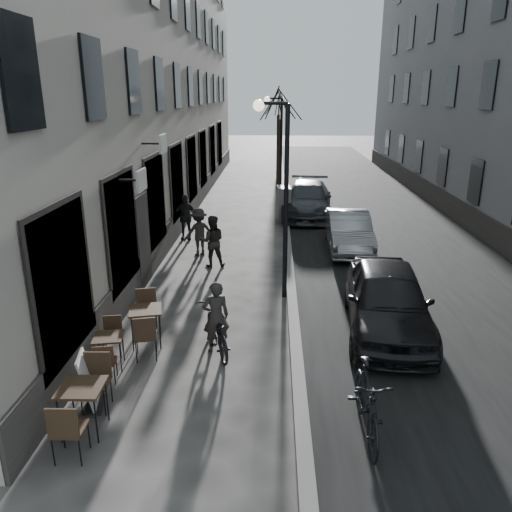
# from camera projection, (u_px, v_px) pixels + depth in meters

# --- Properties ---
(ground) EXTENTS (120.00, 120.00, 0.00)m
(ground) POSITION_uv_depth(u_px,v_px,m) (291.00, 446.00, 7.77)
(ground) COLOR #3B3936
(ground) RESTS_ON ground
(road) EXTENTS (7.30, 60.00, 0.00)m
(road) POSITION_uv_depth(u_px,v_px,m) (365.00, 213.00, 22.83)
(road) COLOR black
(road) RESTS_ON ground
(kerb) EXTENTS (0.25, 60.00, 0.12)m
(kerb) POSITION_uv_depth(u_px,v_px,m) (285.00, 211.00, 22.94)
(kerb) COLOR slate
(kerb) RESTS_ON ground
(building_left) EXTENTS (4.00, 35.00, 16.00)m
(building_left) POSITION_uv_depth(u_px,v_px,m) (142.00, 25.00, 21.17)
(building_left) COLOR #AEA492
(building_left) RESTS_ON ground
(streetlamp_near) EXTENTS (0.90, 0.28, 5.09)m
(streetlamp_near) POSITION_uv_depth(u_px,v_px,m) (280.00, 180.00, 12.49)
(streetlamp_near) COLOR black
(streetlamp_near) RESTS_ON ground
(streetlamp_far) EXTENTS (0.90, 0.28, 5.09)m
(streetlamp_far) POSITION_uv_depth(u_px,v_px,m) (278.00, 139.00, 23.89)
(streetlamp_far) COLOR black
(streetlamp_far) RESTS_ON ground
(tree_near) EXTENTS (2.40, 2.40, 5.70)m
(tree_near) POSITION_uv_depth(u_px,v_px,m) (279.00, 104.00, 26.27)
(tree_near) COLOR black
(tree_near) RESTS_ON ground
(tree_far) EXTENTS (2.40, 2.40, 5.70)m
(tree_far) POSITION_uv_depth(u_px,v_px,m) (279.00, 102.00, 31.97)
(tree_far) COLOR black
(tree_far) RESTS_ON ground
(bistro_set_a) EXTENTS (0.70, 1.68, 0.99)m
(bistro_set_a) POSITION_uv_depth(u_px,v_px,m) (83.00, 404.00, 7.95)
(bistro_set_a) COLOR black
(bistro_set_a) RESTS_ON ground
(bistro_set_b) EXTENTS (0.66, 1.43, 0.82)m
(bistro_set_b) POSITION_uv_depth(u_px,v_px,m) (109.00, 348.00, 9.86)
(bistro_set_b) COLOR black
(bistro_set_b) RESTS_ON ground
(bistro_set_c) EXTENTS (0.82, 1.72, 0.98)m
(bistro_set_c) POSITION_uv_depth(u_px,v_px,m) (146.00, 323.00, 10.77)
(bistro_set_c) COLOR black
(bistro_set_c) RESTS_ON ground
(sign_board) EXTENTS (0.45, 0.63, 1.02)m
(sign_board) POSITION_uv_depth(u_px,v_px,m) (90.00, 386.00, 8.63)
(sign_board) COLOR black
(sign_board) RESTS_ON ground
(utility_cabinet) EXTENTS (0.62, 1.02, 1.47)m
(utility_cabinet) POSITION_uv_depth(u_px,v_px,m) (284.00, 204.00, 21.23)
(utility_cabinet) COLOR slate
(utility_cabinet) RESTS_ON ground
(bicycle) EXTENTS (1.20, 1.93, 0.96)m
(bicycle) POSITION_uv_depth(u_px,v_px,m) (216.00, 330.00, 10.51)
(bicycle) COLOR black
(bicycle) RESTS_ON ground
(cyclist_rider) EXTENTS (0.66, 0.54, 1.57)m
(cyclist_rider) POSITION_uv_depth(u_px,v_px,m) (216.00, 317.00, 10.42)
(cyclist_rider) COLOR #2B2825
(cyclist_rider) RESTS_ON ground
(pedestrian_near) EXTENTS (0.87, 0.72, 1.64)m
(pedestrian_near) POSITION_uv_depth(u_px,v_px,m) (212.00, 241.00, 15.61)
(pedestrian_near) COLOR black
(pedestrian_near) RESTS_ON ground
(pedestrian_mid) EXTENTS (1.20, 1.02, 1.62)m
(pedestrian_mid) POSITION_uv_depth(u_px,v_px,m) (199.00, 232.00, 16.70)
(pedestrian_mid) COLOR black
(pedestrian_mid) RESTS_ON ground
(pedestrian_far) EXTENTS (1.00, 0.42, 1.70)m
(pedestrian_far) POSITION_uv_depth(u_px,v_px,m) (185.00, 217.00, 18.47)
(pedestrian_far) COLOR black
(pedestrian_far) RESTS_ON ground
(car_near) EXTENTS (2.24, 4.66, 1.54)m
(car_near) POSITION_uv_depth(u_px,v_px,m) (387.00, 300.00, 11.32)
(car_near) COLOR black
(car_near) RESTS_ON ground
(car_mid) EXTENTS (1.50, 4.04, 1.32)m
(car_mid) POSITION_uv_depth(u_px,v_px,m) (349.00, 231.00, 17.33)
(car_mid) COLOR #9A9DA3
(car_mid) RESTS_ON ground
(car_far) EXTENTS (2.53, 5.24, 1.47)m
(car_far) POSITION_uv_depth(u_px,v_px,m) (308.00, 200.00, 22.13)
(car_far) COLOR #31353A
(car_far) RESTS_ON ground
(moped) EXTENTS (0.56, 1.96, 1.17)m
(moped) POSITION_uv_depth(u_px,v_px,m) (367.00, 402.00, 7.88)
(moped) COLOR black
(moped) RESTS_ON ground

